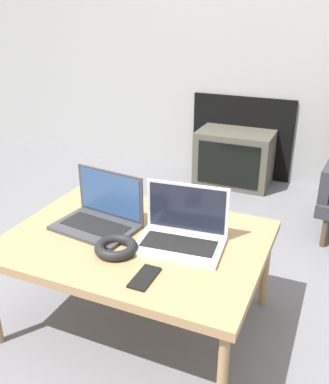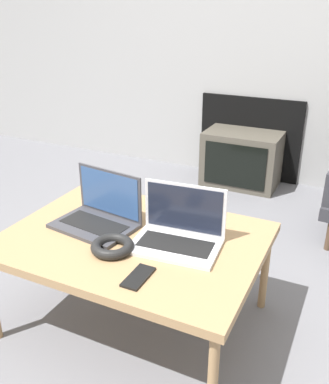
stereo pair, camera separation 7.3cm
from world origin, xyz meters
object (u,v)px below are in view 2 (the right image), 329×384
at_px(laptop_left, 100,213).
at_px(phone, 138,277).
at_px(tv, 242,159).
at_px(laptop_right, 179,232).
at_px(headphones, 112,246).

relative_size(laptop_left, phone, 2.53).
bearing_deg(phone, tv, 95.80).
bearing_deg(laptop_right, headphones, -146.17).
relative_size(laptop_left, laptop_right, 1.02).
height_order(laptop_right, phone, laptop_right).
xyz_separation_m(headphones, tv, (-0.03, 1.93, -0.25)).
distance_m(laptop_left, phone, 0.46).
bearing_deg(phone, headphones, 147.27).
bearing_deg(tv, laptop_right, -82.32).
bearing_deg(laptop_left, laptop_right, 7.66).
relative_size(laptop_left, headphones, 2.20).
bearing_deg(laptop_right, phone, -101.14).
bearing_deg(laptop_left, headphones, -37.36).
xyz_separation_m(headphones, phone, (0.18, -0.12, -0.02)).
height_order(laptop_left, headphones, laptop_left).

